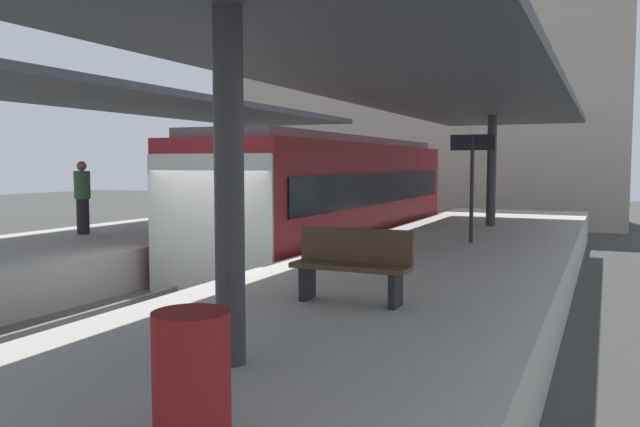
{
  "coord_description": "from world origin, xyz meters",
  "views": [
    {
      "loc": [
        6.54,
        -9.24,
        2.62
      ],
      "look_at": [
        0.3,
        4.66,
        1.43
      ],
      "focal_mm": 35.9,
      "sensor_mm": 36.0,
      "label": 1
    }
  ],
  "objects_px": {
    "platform_sign": "(472,163)",
    "litter_bin": "(192,382)",
    "passenger_near_bench": "(82,196)",
    "platform_bench": "(352,263)",
    "commuter_train": "(333,198)"
  },
  "relations": [
    {
      "from": "litter_bin",
      "to": "platform_sign",
      "type": "bearing_deg",
      "value": 92.4
    },
    {
      "from": "commuter_train",
      "to": "litter_bin",
      "type": "xyz_separation_m",
      "value": [
        4.45,
        -12.49,
        -0.33
      ]
    },
    {
      "from": "commuter_train",
      "to": "platform_bench",
      "type": "distance_m",
      "value": 9.33
    },
    {
      "from": "passenger_near_bench",
      "to": "platform_sign",
      "type": "bearing_deg",
      "value": 13.69
    },
    {
      "from": "commuter_train",
      "to": "passenger_near_bench",
      "type": "bearing_deg",
      "value": -136.17
    },
    {
      "from": "commuter_train",
      "to": "platform_sign",
      "type": "distance_m",
      "value": 4.67
    },
    {
      "from": "commuter_train",
      "to": "passenger_near_bench",
      "type": "distance_m",
      "value": 6.16
    },
    {
      "from": "platform_sign",
      "to": "passenger_near_bench",
      "type": "height_order",
      "value": "platform_sign"
    },
    {
      "from": "platform_bench",
      "to": "platform_sign",
      "type": "bearing_deg",
      "value": 88.49
    },
    {
      "from": "commuter_train",
      "to": "platform_bench",
      "type": "height_order",
      "value": "commuter_train"
    },
    {
      "from": "litter_bin",
      "to": "passenger_near_bench",
      "type": "bearing_deg",
      "value": 137.23
    },
    {
      "from": "platform_sign",
      "to": "litter_bin",
      "type": "bearing_deg",
      "value": -87.6
    },
    {
      "from": "commuter_train",
      "to": "platform_bench",
      "type": "relative_size",
      "value": 8.26
    },
    {
      "from": "platform_bench",
      "to": "platform_sign",
      "type": "xyz_separation_m",
      "value": [
        0.17,
        6.29,
        1.16
      ]
    },
    {
      "from": "passenger_near_bench",
      "to": "platform_bench",
      "type": "bearing_deg",
      "value": -26.97
    }
  ]
}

